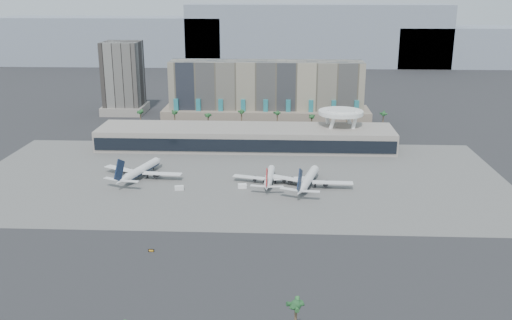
{
  "coord_description": "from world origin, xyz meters",
  "views": [
    {
      "loc": [
        20.93,
        -209.18,
        90.42
      ],
      "look_at": [
        9.31,
        40.0,
        13.86
      ],
      "focal_mm": 40.0,
      "sensor_mm": 36.0,
      "label": 1
    }
  ],
  "objects_px": {
    "service_vehicle_a": "(179,188)",
    "taxiway_sign": "(151,250)",
    "service_vehicle_b": "(242,186)",
    "airliner_centre": "(269,177)",
    "airliner_right": "(308,179)",
    "airliner_left": "(140,170)"
  },
  "relations": [
    {
      "from": "airliner_centre",
      "to": "taxiway_sign",
      "type": "bearing_deg",
      "value": -115.15
    },
    {
      "from": "airliner_centre",
      "to": "taxiway_sign",
      "type": "relative_size",
      "value": 17.02
    },
    {
      "from": "service_vehicle_a",
      "to": "taxiway_sign",
      "type": "height_order",
      "value": "service_vehicle_a"
    },
    {
      "from": "airliner_left",
      "to": "service_vehicle_b",
      "type": "height_order",
      "value": "airliner_left"
    },
    {
      "from": "service_vehicle_a",
      "to": "taxiway_sign",
      "type": "bearing_deg",
      "value": -100.39
    },
    {
      "from": "airliner_centre",
      "to": "service_vehicle_a",
      "type": "bearing_deg",
      "value": -161.86
    },
    {
      "from": "service_vehicle_a",
      "to": "taxiway_sign",
      "type": "distance_m",
      "value": 63.68
    },
    {
      "from": "service_vehicle_a",
      "to": "airliner_centre",
      "type": "bearing_deg",
      "value": 3.58
    },
    {
      "from": "airliner_left",
      "to": "airliner_centre",
      "type": "xyz_separation_m",
      "value": [
        63.32,
        -5.42,
        -0.6
      ]
    },
    {
      "from": "airliner_right",
      "to": "service_vehicle_a",
      "type": "height_order",
      "value": "airliner_right"
    },
    {
      "from": "service_vehicle_a",
      "to": "service_vehicle_b",
      "type": "bearing_deg",
      "value": -3.61
    },
    {
      "from": "service_vehicle_b",
      "to": "service_vehicle_a",
      "type": "bearing_deg",
      "value": 178.63
    },
    {
      "from": "service_vehicle_a",
      "to": "taxiway_sign",
      "type": "xyz_separation_m",
      "value": [
        1.22,
        -63.66,
        -0.55
      ]
    },
    {
      "from": "service_vehicle_a",
      "to": "airliner_right",
      "type": "bearing_deg",
      "value": -4.9
    },
    {
      "from": "airliner_left",
      "to": "airliner_right",
      "type": "distance_m",
      "value": 82.0
    },
    {
      "from": "airliner_left",
      "to": "airliner_centre",
      "type": "relative_size",
      "value": 1.16
    },
    {
      "from": "taxiway_sign",
      "to": "airliner_left",
      "type": "bearing_deg",
      "value": 108.97
    },
    {
      "from": "airliner_centre",
      "to": "taxiway_sign",
      "type": "distance_m",
      "value": 84.94
    },
    {
      "from": "service_vehicle_a",
      "to": "service_vehicle_b",
      "type": "distance_m",
      "value": 29.19
    },
    {
      "from": "airliner_centre",
      "to": "airliner_right",
      "type": "xyz_separation_m",
      "value": [
        18.1,
        -4.27,
        0.58
      ]
    },
    {
      "from": "airliner_right",
      "to": "service_vehicle_b",
      "type": "bearing_deg",
      "value": -160.43
    },
    {
      "from": "service_vehicle_a",
      "to": "service_vehicle_b",
      "type": "relative_size",
      "value": 1.06
    }
  ]
}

